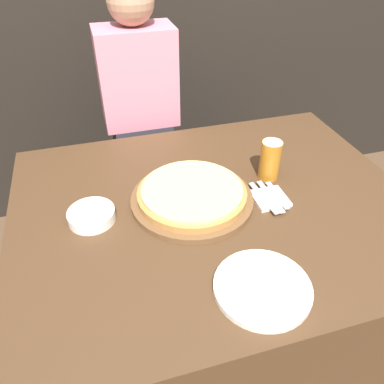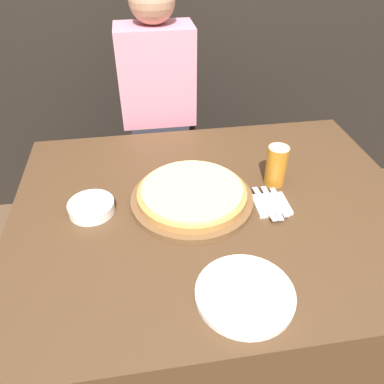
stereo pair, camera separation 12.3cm
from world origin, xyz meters
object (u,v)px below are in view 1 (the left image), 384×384
beer_glass (270,158)px  side_bowl (92,215)px  pizza_on_board (192,195)px  spoon (277,195)px  diner_person (142,132)px  dinner_plate (263,288)px  dinner_knife (270,196)px  fork (263,198)px

beer_glass → side_bowl: bearing=-174.5°
beer_glass → pizza_on_board: bearing=-168.7°
spoon → beer_glass: bearing=78.3°
beer_glass → diner_person: (-0.36, 0.61, -0.16)m
pizza_on_board → dinner_plate: size_ratio=1.60×
side_bowl → spoon: side_bowl is taller
beer_glass → dinner_knife: bearing=-112.1°
beer_glass → fork: size_ratio=0.82×
side_bowl → fork: side_bowl is taller
side_bowl → fork: bearing=-6.6°
side_bowl → spoon: (0.61, -0.06, -0.00)m
beer_glass → dinner_plate: size_ratio=0.57×
dinner_knife → spoon: (0.02, 0.00, 0.00)m
pizza_on_board → dinner_knife: (0.25, -0.06, -0.01)m
dinner_plate → side_bowl: 0.57m
side_bowl → beer_glass: bearing=5.5°
side_bowl → dinner_knife: bearing=-6.3°
pizza_on_board → fork: bearing=-15.7°
fork → spoon: same height
dinner_plate → fork: bearing=65.0°
dinner_knife → spoon: 0.02m
pizza_on_board → dinner_plate: 0.41m
pizza_on_board → beer_glass: 0.32m
side_bowl → spoon: size_ratio=0.99×
dinner_plate → spoon: dinner_plate is taller
pizza_on_board → spoon: bearing=-13.0°
beer_glass → spoon: size_ratio=0.97×
dinner_plate → dinner_knife: (0.18, 0.33, 0.01)m
pizza_on_board → side_bowl: size_ratio=2.76×
spoon → pizza_on_board: bearing=167.0°
pizza_on_board → dinner_plate: bearing=-79.5°
dinner_plate → fork: size_ratio=1.44×
dinner_knife → diner_person: size_ratio=0.13×
beer_glass → dinner_knife: 0.15m
dinner_plate → beer_glass: bearing=63.3°
side_bowl → spoon: 0.61m
side_bowl → fork: (0.56, -0.06, -0.00)m
beer_glass → fork: 0.16m
spoon → dinner_plate: bearing=-121.6°
side_bowl → fork: 0.56m
dinner_plate → diner_person: bearing=96.9°
pizza_on_board → fork: size_ratio=2.30×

